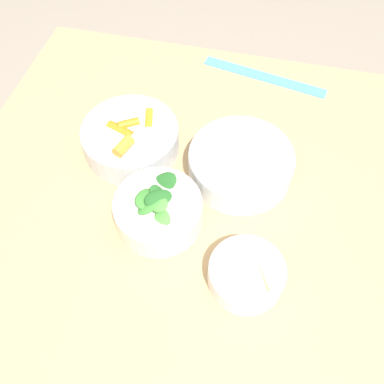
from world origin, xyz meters
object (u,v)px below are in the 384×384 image
Objects in this scene: bowl_carrots at (130,137)px; bowl_cookies at (246,273)px; bowl_greens at (158,210)px; bowl_beans_hotdog at (240,164)px; ruler at (264,77)px.

bowl_cookies is (0.27, -0.23, -0.01)m from bowl_carrots.
bowl_greens is at bearing -56.53° from bowl_carrots.
ruler is (0.01, 0.29, -0.03)m from bowl_beans_hotdog.
bowl_carrots is 0.35m from bowl_cookies.
bowl_beans_hotdog is 0.68× the size of ruler.
bowl_beans_hotdog is (0.12, 0.14, -0.01)m from bowl_greens.
bowl_cookies is at bearing -24.84° from bowl_greens.
bowl_greens is at bearing -131.66° from bowl_beans_hotdog.
bowl_carrots is at bearing 176.83° from bowl_beans_hotdog.
bowl_cookies is (0.05, -0.22, -0.00)m from bowl_beans_hotdog.
bowl_cookies is at bearing -77.91° from bowl_beans_hotdog.
bowl_carrots is 1.52× the size of bowl_cookies.
bowl_beans_hotdog is at bearing -91.87° from ruler.
bowl_carrots is 0.96× the size of bowl_beans_hotdog.
ruler is at bearing 49.80° from bowl_carrots.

